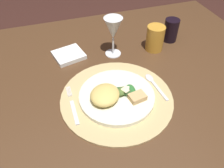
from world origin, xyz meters
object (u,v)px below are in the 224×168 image
(spoon, at_px, (153,82))
(wine_glass, at_px, (113,30))
(fork, at_px, (73,106))
(dark_tumbler, at_px, (171,30))
(napkin, at_px, (69,55))
(amber_tumbler, at_px, (155,38))
(dining_table, at_px, (122,116))
(dinner_plate, at_px, (117,96))

(spoon, distance_m, wine_glass, 0.25)
(fork, height_order, dark_tumbler, dark_tumbler)
(fork, relative_size, napkin, 1.47)
(amber_tumbler, bearing_deg, dining_table, -137.93)
(fork, relative_size, spoon, 1.18)
(spoon, relative_size, napkin, 1.25)
(napkin, bearing_deg, amber_tumbler, -8.94)
(dark_tumbler, bearing_deg, spoon, -128.96)
(amber_tumbler, bearing_deg, wine_glass, 174.23)
(napkin, height_order, dark_tumbler, dark_tumbler)
(fork, distance_m, spoon, 0.29)
(dining_table, bearing_deg, fork, -168.63)
(fork, height_order, wine_glass, wine_glass)
(spoon, xyz_separation_m, wine_glass, (-0.08, 0.21, 0.10))
(amber_tumbler, bearing_deg, dinner_plate, -137.14)
(wine_glass, bearing_deg, dinner_plate, -105.40)
(dinner_plate, bearing_deg, dark_tumbler, 38.19)
(spoon, relative_size, wine_glass, 0.88)
(amber_tumbler, distance_m, dark_tumbler, 0.10)
(wine_glass, bearing_deg, spoon, -70.28)
(fork, distance_m, napkin, 0.27)
(dining_table, xyz_separation_m, wine_glass, (0.03, 0.20, 0.26))
(fork, relative_size, amber_tumbler, 1.60)
(napkin, distance_m, dark_tumbler, 0.44)
(dark_tumbler, bearing_deg, dinner_plate, -141.81)
(dining_table, relative_size, dinner_plate, 5.23)
(amber_tumbler, bearing_deg, fork, -150.28)
(fork, height_order, amber_tumbler, amber_tumbler)
(dinner_plate, xyz_separation_m, spoon, (0.14, 0.03, -0.00))
(spoon, height_order, napkin, napkin)
(dining_table, height_order, fork, fork)
(spoon, xyz_separation_m, dark_tumbler, (0.19, 0.24, 0.04))
(fork, distance_m, amber_tumbler, 0.44)
(dining_table, height_order, spoon, spoon)
(wine_glass, bearing_deg, amber_tumbler, -5.77)
(fork, bearing_deg, dark_tumbler, 28.52)
(napkin, relative_size, dark_tumbler, 1.16)
(spoon, distance_m, dark_tumbler, 0.31)
(dining_table, distance_m, amber_tumbler, 0.34)
(dinner_plate, xyz_separation_m, napkin, (-0.11, 0.28, -0.00))
(dining_table, bearing_deg, napkin, 121.61)
(dinner_plate, relative_size, spoon, 1.76)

